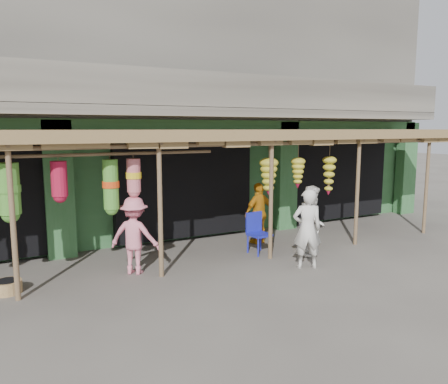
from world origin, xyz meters
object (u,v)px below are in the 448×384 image
person_vendor (259,213)px  person_shopper (135,236)px  person_front (307,229)px  person_right (312,220)px  blue_chair (257,231)px

person_vendor → person_shopper: (-3.37, -0.80, 0.00)m
person_front → person_vendor: 2.11m
person_right → blue_chair: bearing=106.7°
blue_chair → person_right: 1.25m
blue_chair → person_vendor: 0.89m
person_shopper → blue_chair: bearing=-140.1°
person_front → person_vendor: (0.19, 2.10, -0.06)m
person_front → person_right: person_front is taller
person_right → person_vendor: size_ratio=1.04×
person_shopper → person_vendor: bearing=-128.7°
person_shopper → person_right: bearing=-150.7°
blue_chair → person_right: size_ratio=0.59×
blue_chair → person_front: (0.31, -1.40, 0.29)m
person_shopper → person_front: bearing=-164.2°
blue_chair → person_front: 1.46m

